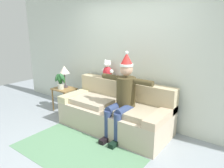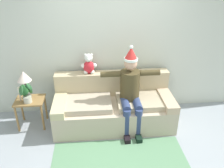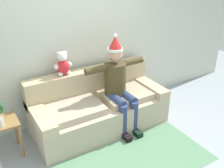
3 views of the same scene
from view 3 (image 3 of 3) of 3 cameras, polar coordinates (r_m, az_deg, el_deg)
ground_plane at (r=3.78m, az=4.57°, el=-16.10°), size 10.00×10.00×0.00m
back_wall at (r=4.33m, az=-6.88°, el=9.91°), size 7.00×0.10×2.70m
couch at (r=4.27m, az=-3.09°, el=-4.96°), size 2.13×0.94×0.89m
person_seated at (r=4.06m, az=1.39°, el=0.29°), size 1.02×0.77×1.52m
teddy_bear at (r=4.04m, az=-10.61°, el=4.20°), size 0.29×0.17×0.38m
area_rug at (r=3.74m, az=5.25°, el=-16.68°), size 2.07×1.06×0.01m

